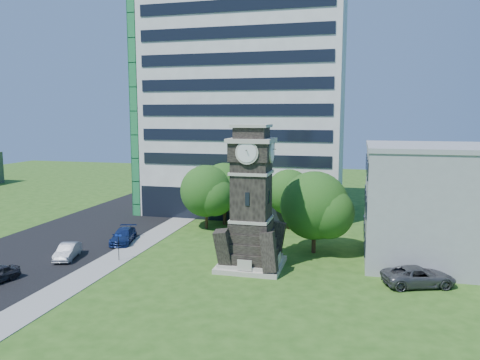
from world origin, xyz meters
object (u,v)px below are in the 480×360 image
(car_street_mid, at_px, (68,251))
(park_bench, at_px, (239,264))
(clock_tower, at_px, (251,207))
(car_east_lot, at_px, (418,276))
(street_sign, at_px, (118,244))
(car_street_north, at_px, (123,236))

(car_street_mid, height_order, park_bench, car_street_mid)
(car_street_mid, distance_m, park_bench, 15.99)
(clock_tower, distance_m, car_east_lot, 14.23)
(car_east_lot, bearing_deg, street_sign, 70.97)
(clock_tower, bearing_deg, street_sign, -173.61)
(clock_tower, relative_size, street_sign, 4.88)
(clock_tower, bearing_deg, car_east_lot, -5.46)
(clock_tower, xyz_separation_m, car_street_north, (-14.45, 4.32, -4.57))
(clock_tower, bearing_deg, car_street_mid, -173.72)
(clock_tower, relative_size, park_bench, 6.34)
(clock_tower, distance_m, car_street_mid, 17.46)
(car_street_north, xyz_separation_m, street_sign, (2.57, -5.65, 0.86))
(clock_tower, distance_m, street_sign, 12.52)
(clock_tower, bearing_deg, car_street_north, 163.36)
(clock_tower, distance_m, car_street_north, 15.76)
(park_bench, bearing_deg, clock_tower, 33.41)
(car_street_mid, relative_size, car_east_lot, 0.76)
(car_street_mid, height_order, car_street_north, car_street_north)
(car_street_north, bearing_deg, car_street_mid, -124.48)
(car_street_north, height_order, street_sign, street_sign)
(clock_tower, height_order, car_street_north, clock_tower)
(car_street_north, height_order, park_bench, car_street_north)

